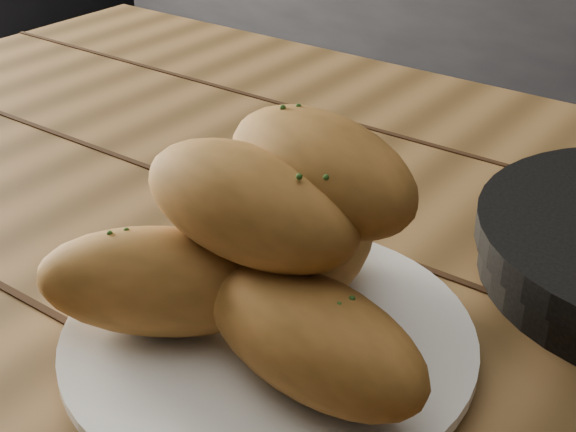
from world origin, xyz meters
name	(u,v)px	position (x,y,z in m)	size (l,w,h in m)	color
counter	(524,1)	(0.00, 1.70, 0.45)	(2.80, 0.60, 0.90)	black
table	(308,424)	(0.63, -0.33, 0.65)	(1.41, 0.98, 0.75)	brown
plate	(269,341)	(0.63, -0.38, 0.76)	(0.26, 0.26, 0.02)	white
bread_rolls	(269,248)	(0.63, -0.38, 0.83)	(0.27, 0.24, 0.14)	#B57332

